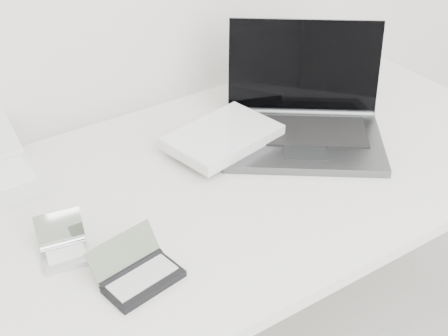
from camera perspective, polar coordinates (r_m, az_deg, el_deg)
desk at (r=1.49m, az=0.11°, el=-2.31°), size 1.60×0.80×0.73m
laptop_large at (r=1.59m, az=5.17°, el=3.98°), size 0.59×0.49×0.27m
pda_silver at (r=1.28m, az=-14.38°, el=-7.11°), size 0.11×0.12×0.07m
palmtop_charcoal at (r=1.20m, az=-7.85°, el=-9.56°), size 0.16×0.14×0.07m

